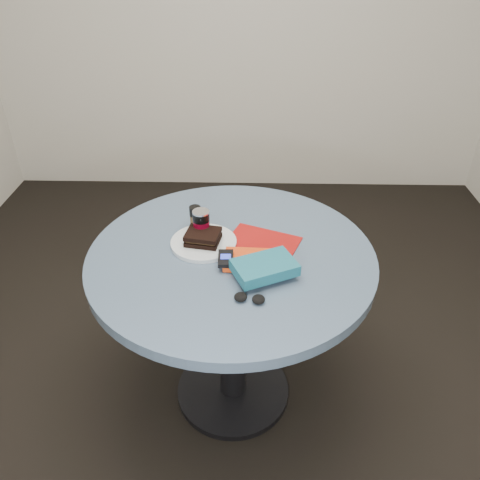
{
  "coord_description": "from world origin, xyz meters",
  "views": [
    {
      "loc": [
        0.06,
        -1.32,
        1.69
      ],
      "look_at": [
        0.03,
        0.0,
        0.8
      ],
      "focal_mm": 35.0,
      "sensor_mm": 36.0,
      "label": 1
    }
  ],
  "objects_px": {
    "pepper_grinder": "(195,218)",
    "novel": "(265,267)",
    "mp3_player": "(226,258)",
    "headphones": "(250,298)",
    "table": "(232,288)",
    "red_book": "(252,260)",
    "sandwich": "(203,237)",
    "magazine": "(262,243)",
    "plate": "(204,243)",
    "soda_can": "(201,225)"
  },
  "relations": [
    {
      "from": "sandwich",
      "to": "red_book",
      "type": "height_order",
      "value": "sandwich"
    },
    {
      "from": "magazine",
      "to": "plate",
      "type": "bearing_deg",
      "value": -155.66
    },
    {
      "from": "magazine",
      "to": "novel",
      "type": "relative_size",
      "value": 1.28
    },
    {
      "from": "soda_can",
      "to": "magazine",
      "type": "relative_size",
      "value": 0.46
    },
    {
      "from": "pepper_grinder",
      "to": "headphones",
      "type": "xyz_separation_m",
      "value": [
        0.2,
        -0.4,
        -0.04
      ]
    },
    {
      "from": "red_book",
      "to": "mp3_player",
      "type": "relative_size",
      "value": 2.1
    },
    {
      "from": "mp3_player",
      "to": "headphones",
      "type": "xyz_separation_m",
      "value": [
        0.08,
        -0.18,
        -0.02
      ]
    },
    {
      "from": "soda_can",
      "to": "headphones",
      "type": "bearing_deg",
      "value": -62.67
    },
    {
      "from": "soda_can",
      "to": "magazine",
      "type": "xyz_separation_m",
      "value": [
        0.22,
        -0.03,
        -0.05
      ]
    },
    {
      "from": "magazine",
      "to": "soda_can",
      "type": "bearing_deg",
      "value": -166.2
    },
    {
      "from": "soda_can",
      "to": "mp3_player",
      "type": "xyz_separation_m",
      "value": [
        0.09,
        -0.16,
        -0.03
      ]
    },
    {
      "from": "soda_can",
      "to": "novel",
      "type": "bearing_deg",
      "value": -44.89
    },
    {
      "from": "table",
      "to": "soda_can",
      "type": "xyz_separation_m",
      "value": [
        -0.11,
        0.08,
        0.22
      ]
    },
    {
      "from": "novel",
      "to": "headphones",
      "type": "bearing_deg",
      "value": -136.35
    },
    {
      "from": "red_book",
      "to": "mp3_player",
      "type": "xyz_separation_m",
      "value": [
        -0.09,
        -0.01,
        0.02
      ]
    },
    {
      "from": "sandwich",
      "to": "pepper_grinder",
      "type": "bearing_deg",
      "value": 109.5
    },
    {
      "from": "table",
      "to": "headphones",
      "type": "xyz_separation_m",
      "value": [
        0.06,
        -0.26,
        0.17
      ]
    },
    {
      "from": "table",
      "to": "plate",
      "type": "xyz_separation_m",
      "value": [
        -0.1,
        0.04,
        0.17
      ]
    },
    {
      "from": "mp3_player",
      "to": "headphones",
      "type": "height_order",
      "value": "mp3_player"
    },
    {
      "from": "pepper_grinder",
      "to": "novel",
      "type": "bearing_deg",
      "value": -48.29
    },
    {
      "from": "pepper_grinder",
      "to": "red_book",
      "type": "relative_size",
      "value": 0.51
    },
    {
      "from": "magazine",
      "to": "headphones",
      "type": "xyz_separation_m",
      "value": [
        -0.04,
        -0.31,
        0.01
      ]
    },
    {
      "from": "soda_can",
      "to": "pepper_grinder",
      "type": "distance_m",
      "value": 0.07
    },
    {
      "from": "table",
      "to": "soda_can",
      "type": "height_order",
      "value": "soda_can"
    },
    {
      "from": "soda_can",
      "to": "headphones",
      "type": "xyz_separation_m",
      "value": [
        0.17,
        -0.34,
        -0.05
      ]
    },
    {
      "from": "red_book",
      "to": "table",
      "type": "bearing_deg",
      "value": 141.52
    },
    {
      "from": "table",
      "to": "headphones",
      "type": "bearing_deg",
      "value": -75.72
    },
    {
      "from": "soda_can",
      "to": "mp3_player",
      "type": "relative_size",
      "value": 1.26
    },
    {
      "from": "red_book",
      "to": "headphones",
      "type": "distance_m",
      "value": 0.19
    },
    {
      "from": "plate",
      "to": "sandwich",
      "type": "height_order",
      "value": "sandwich"
    },
    {
      "from": "table",
      "to": "magazine",
      "type": "height_order",
      "value": "magazine"
    },
    {
      "from": "table",
      "to": "sandwich",
      "type": "bearing_deg",
      "value": 159.23
    },
    {
      "from": "sandwich",
      "to": "pepper_grinder",
      "type": "relative_size",
      "value": 1.37
    },
    {
      "from": "plate",
      "to": "red_book",
      "type": "bearing_deg",
      "value": -31.61
    },
    {
      "from": "table",
      "to": "magazine",
      "type": "distance_m",
      "value": 0.2
    },
    {
      "from": "magazine",
      "to": "table",
      "type": "bearing_deg",
      "value": -132.17
    },
    {
      "from": "table",
      "to": "mp3_player",
      "type": "bearing_deg",
      "value": -101.35
    },
    {
      "from": "plate",
      "to": "red_book",
      "type": "distance_m",
      "value": 0.2
    },
    {
      "from": "table",
      "to": "mp3_player",
      "type": "distance_m",
      "value": 0.21
    },
    {
      "from": "table",
      "to": "sandwich",
      "type": "height_order",
      "value": "sandwich"
    },
    {
      "from": "plate",
      "to": "mp3_player",
      "type": "distance_m",
      "value": 0.15
    },
    {
      "from": "table",
      "to": "red_book",
      "type": "bearing_deg",
      "value": -41.04
    },
    {
      "from": "headphones",
      "to": "magazine",
      "type": "bearing_deg",
      "value": 82.39
    },
    {
      "from": "plate",
      "to": "novel",
      "type": "height_order",
      "value": "novel"
    },
    {
      "from": "magazine",
      "to": "headphones",
      "type": "distance_m",
      "value": 0.31
    },
    {
      "from": "novel",
      "to": "mp3_player",
      "type": "bearing_deg",
      "value": 129.78
    },
    {
      "from": "magazine",
      "to": "red_book",
      "type": "relative_size",
      "value": 1.32
    },
    {
      "from": "table",
      "to": "headphones",
      "type": "distance_m",
      "value": 0.32
    },
    {
      "from": "red_book",
      "to": "pepper_grinder",
      "type": "bearing_deg",
      "value": 138.29
    },
    {
      "from": "plate",
      "to": "magazine",
      "type": "relative_size",
      "value": 0.94
    }
  ]
}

